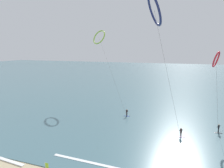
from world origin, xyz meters
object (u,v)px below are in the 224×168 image
at_px(surfer_violet, 181,133).
at_px(surfer_cobalt, 127,113).
at_px(beach_flag, 46,168).
at_px(kite_crimson, 216,59).
at_px(kite_navy, 154,9).
at_px(kite_lime, 99,37).
at_px(surfer_charcoal, 218,129).

bearing_deg(surfer_violet, surfer_cobalt, 24.15).
distance_m(surfer_violet, beach_flag, 22.75).
distance_m(surfer_cobalt, kite_crimson, 21.56).
height_order(kite_navy, kite_lime, kite_navy).
xyz_separation_m(surfer_charcoal, beach_flag, (-20.99, -21.52, 0.67)).
height_order(kite_crimson, kite_lime, kite_lime).
bearing_deg(surfer_violet, kite_crimson, -64.33).
relative_size(surfer_violet, beach_flag, 0.76).
bearing_deg(surfer_charcoal, kite_navy, 148.77).
bearing_deg(surfer_cobalt, kite_crimson, 112.64).
height_order(surfer_charcoal, surfer_cobalt, same).
relative_size(surfer_charcoal, kite_crimson, 0.11).
bearing_deg(kite_crimson, surfer_charcoal, 24.91).
bearing_deg(kite_crimson, kite_lime, -97.11).
xyz_separation_m(kite_navy, beach_flag, (-9.84, -13.67, -19.41)).
distance_m(surfer_violet, kite_crimson, 16.69).
xyz_separation_m(surfer_violet, surfer_cobalt, (-11.78, 7.46, 0.00)).
bearing_deg(kite_crimson, beach_flag, -18.59).
height_order(surfer_charcoal, beach_flag, beach_flag).
height_order(surfer_charcoal, kite_navy, kite_navy).
bearing_deg(surfer_violet, kite_lime, 12.78).
bearing_deg(kite_lime, kite_crimson, -0.33).
distance_m(surfer_charcoal, surfer_cobalt, 18.50).
relative_size(kite_lime, beach_flag, 9.47).
height_order(surfer_violet, kite_navy, kite_navy).
bearing_deg(kite_crimson, surfer_violet, -12.49).
height_order(surfer_charcoal, kite_crimson, kite_crimson).
height_order(surfer_violet, beach_flag, beach_flag).
bearing_deg(kite_navy, surfer_violet, -70.34).
xyz_separation_m(surfer_cobalt, kite_lime, (-14.05, 17.22, 17.97)).
relative_size(surfer_violet, kite_lime, 0.08).
height_order(surfer_violet, kite_crimson, kite_crimson).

